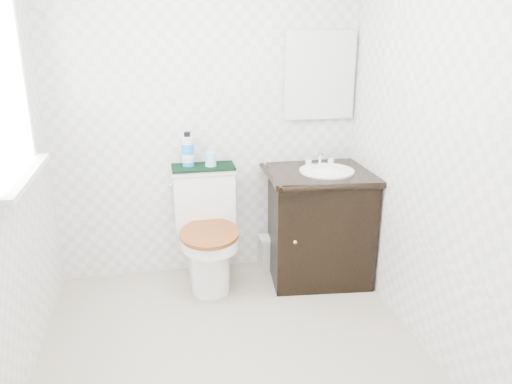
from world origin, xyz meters
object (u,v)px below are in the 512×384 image
object	(u,v)px
cup	(211,159)
toilet	(207,236)
mouthwash_bottle	(188,150)
trash_bin	(271,251)
vanity	(319,222)

from	to	relation	value
cup	toilet	bearing A→B (deg)	-115.79
mouthwash_bottle	toilet	bearing A→B (deg)	-55.35
toilet	trash_bin	bearing A→B (deg)	15.01
vanity	cup	size ratio (longest dim) A/B	9.24
vanity	cup	distance (m)	0.91
mouthwash_bottle	cup	world-z (taller)	mouthwash_bottle
vanity	mouthwash_bottle	xyz separation A→B (m)	(-0.92, 0.21, 0.53)
vanity	trash_bin	distance (m)	0.48
toilet	mouthwash_bottle	world-z (taller)	mouthwash_bottle
vanity	cup	world-z (taller)	cup
toilet	mouthwash_bottle	distance (m)	0.62
toilet	cup	bearing A→B (deg)	64.21
cup	trash_bin	bearing A→B (deg)	3.06
toilet	vanity	size ratio (longest dim) A/B	0.90
toilet	vanity	bearing A→B (deg)	-4.38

